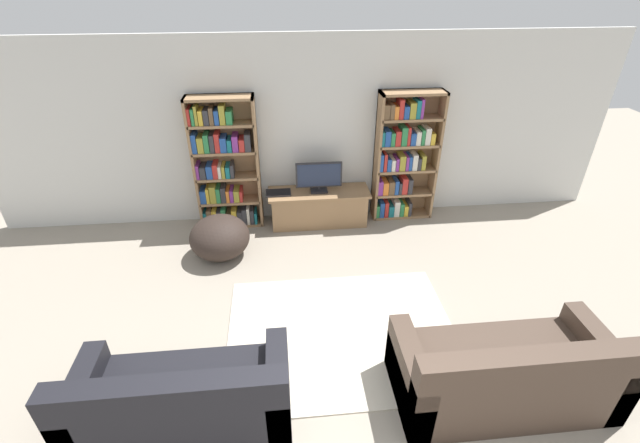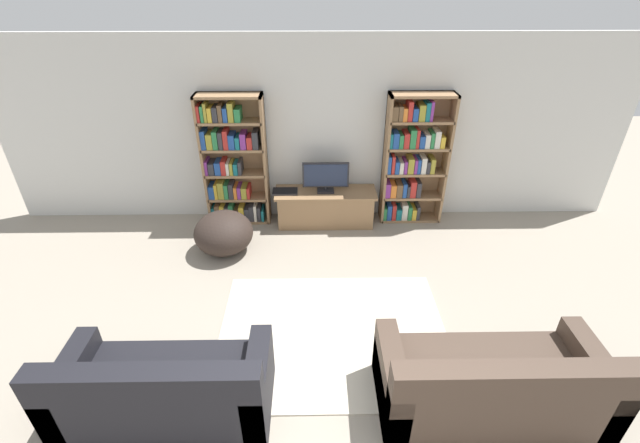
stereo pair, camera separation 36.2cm
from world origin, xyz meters
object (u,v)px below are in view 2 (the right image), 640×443
object	(u,v)px
laptop	(285,191)
beanbag_ottoman	(224,233)
couch_right_sofa	(491,387)
bookshelf_right	(412,160)
bookshelf_left	(233,164)
television	(326,177)
couch_left_sectional	(166,392)
tv_stand	(325,207)

from	to	relation	value
laptop	beanbag_ottoman	size ratio (longest dim) A/B	0.46
couch_right_sofa	beanbag_ottoman	distance (m)	3.61
laptop	couch_right_sofa	distance (m)	3.67
bookshelf_right	beanbag_ottoman	distance (m)	2.79
bookshelf_right	bookshelf_left	bearing A→B (deg)	-179.98
television	bookshelf_left	bearing A→B (deg)	174.53
bookshelf_left	couch_left_sectional	bearing A→B (deg)	-91.60
tv_stand	couch_right_sofa	size ratio (longest dim) A/B	0.79
couch_right_sofa	bookshelf_right	bearing A→B (deg)	91.26
bookshelf_left	television	bearing A→B (deg)	-5.47
laptop	couch_left_sectional	xyz separation A→B (m)	(-0.82, -3.15, -0.24)
bookshelf_right	television	xyz separation A→B (m)	(-1.22, -0.13, -0.18)
couch_left_sectional	beanbag_ottoman	xyz separation A→B (m)	(0.04, 2.46, -0.02)
bookshelf_right	laptop	bearing A→B (deg)	-175.83
beanbag_ottoman	bookshelf_left	bearing A→B (deg)	86.43
television	couch_left_sectional	bearing A→B (deg)	-113.92
bookshelf_right	tv_stand	bearing A→B (deg)	-174.29
bookshelf_right	laptop	xyz separation A→B (m)	(-1.80, -0.13, -0.41)
couch_right_sofa	television	bearing A→B (deg)	112.30
tv_stand	couch_right_sofa	xyz separation A→B (m)	(1.29, -3.16, 0.04)
beanbag_ottoman	television	bearing A→B (deg)	27.27
television	couch_left_sectional	xyz separation A→B (m)	(-1.40, -3.16, -0.46)
bookshelf_left	television	world-z (taller)	bookshelf_left
couch_right_sofa	beanbag_ottoman	bearing A→B (deg)	137.29
tv_stand	couch_left_sectional	xyz separation A→B (m)	(-1.40, -3.16, 0.03)
laptop	couch_left_sectional	distance (m)	3.27
couch_left_sectional	couch_right_sofa	bearing A→B (deg)	0.19
bookshelf_left	laptop	size ratio (longest dim) A/B	5.26
bookshelf_left	couch_left_sectional	distance (m)	3.34
tv_stand	laptop	xyz separation A→B (m)	(-0.58, -0.01, 0.27)
bookshelf_left	beanbag_ottoman	world-z (taller)	bookshelf_left
tv_stand	couch_left_sectional	bearing A→B (deg)	-113.89
bookshelf_left	tv_stand	xyz separation A→B (m)	(1.31, -0.12, -0.64)
bookshelf_right	tv_stand	world-z (taller)	bookshelf_right
bookshelf_right	couch_left_sectional	world-z (taller)	bookshelf_right
couch_left_sectional	laptop	bearing A→B (deg)	75.41
bookshelf_left	laptop	distance (m)	0.83
laptop	couch_left_sectional	size ratio (longest dim) A/B	0.21
couch_left_sectional	couch_right_sofa	distance (m)	2.69
bookshelf_right	couch_left_sectional	bearing A→B (deg)	-128.59
couch_left_sectional	couch_right_sofa	world-z (taller)	couch_right_sofa
couch_left_sectional	couch_right_sofa	size ratio (longest dim) A/B	0.93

